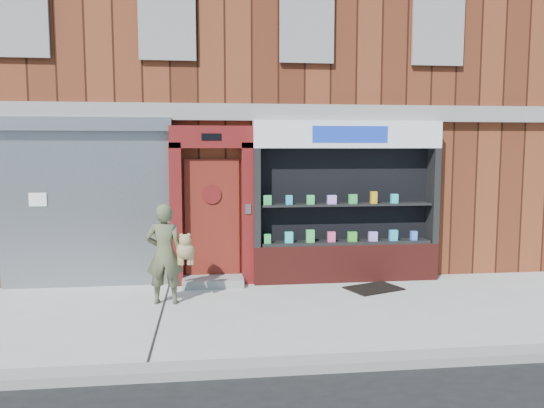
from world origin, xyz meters
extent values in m
plane|color=#9E9E99|center=(0.00, 0.00, 0.00)|extent=(80.00, 80.00, 0.00)
cube|color=gray|center=(0.00, -2.15, 0.06)|extent=(60.00, 0.30, 0.12)
cube|color=#4D2011|center=(0.00, 6.00, 4.00)|extent=(12.00, 8.00, 8.00)
cube|color=gray|center=(0.00, 1.92, 3.15)|extent=(12.00, 0.16, 0.30)
cube|color=black|center=(-4.00, 1.97, 4.80)|extent=(0.90, 0.06, 1.40)
cube|color=gray|center=(-4.00, 1.93, 4.80)|extent=(1.00, 0.06, 1.50)
cube|color=black|center=(-1.50, 1.97, 4.80)|extent=(0.90, 0.06, 1.40)
cube|color=gray|center=(-1.50, 1.93, 4.80)|extent=(1.00, 0.06, 1.50)
cube|color=black|center=(1.00, 1.97, 4.80)|extent=(0.90, 0.06, 1.40)
cube|color=gray|center=(1.00, 1.93, 4.80)|extent=(1.00, 0.06, 1.50)
cube|color=black|center=(3.50, 1.97, 4.80)|extent=(0.90, 0.06, 1.40)
cube|color=gray|center=(3.50, 1.93, 4.80)|extent=(1.00, 0.06, 1.50)
cube|color=gray|center=(-3.00, 1.94, 1.40)|extent=(3.00, 0.10, 2.80)
cube|color=slate|center=(-3.00, 1.88, 2.92)|extent=(3.10, 0.30, 0.24)
cube|color=white|center=(-3.80, 1.88, 1.60)|extent=(0.30, 0.01, 0.24)
cube|color=#580F0F|center=(-1.40, 1.86, 1.30)|extent=(0.22, 0.28, 2.60)
cube|color=#580F0F|center=(-0.10, 1.86, 1.30)|extent=(0.22, 0.28, 2.60)
cube|color=#580F0F|center=(-0.75, 1.86, 2.70)|extent=(1.50, 0.28, 0.40)
cube|color=black|center=(-0.75, 1.71, 2.70)|extent=(0.35, 0.01, 0.12)
cube|color=maroon|center=(-0.75, 1.97, 1.20)|extent=(1.00, 0.06, 2.20)
cylinder|color=black|center=(-0.75, 1.93, 1.65)|extent=(0.28, 0.02, 0.28)
cylinder|color=#580F0F|center=(-0.75, 1.92, 1.65)|extent=(0.34, 0.02, 0.34)
cube|color=gray|center=(-0.75, 1.70, 0.07)|extent=(1.10, 0.55, 0.15)
cube|color=slate|center=(-0.10, 1.71, 1.40)|extent=(0.10, 0.02, 0.18)
cube|color=#5A1915|center=(1.75, 1.80, 0.35)|extent=(3.50, 0.40, 0.70)
cube|color=black|center=(0.06, 1.80, 1.60)|extent=(0.12, 0.40, 1.80)
cube|color=black|center=(3.44, 1.80, 1.60)|extent=(0.12, 0.40, 1.80)
cube|color=black|center=(1.75, 1.99, 1.60)|extent=(3.30, 0.03, 1.80)
cube|color=black|center=(1.75, 1.80, 0.73)|extent=(3.20, 0.36, 0.06)
cube|color=black|center=(1.75, 1.80, 1.45)|extent=(3.20, 0.36, 0.04)
cube|color=white|center=(1.75, 1.80, 2.75)|extent=(3.50, 0.40, 0.50)
cube|color=#1732B0|center=(1.75, 1.59, 2.75)|extent=(1.40, 0.01, 0.30)
cube|color=green|center=(0.25, 1.72, 0.84)|extent=(0.12, 0.09, 0.17)
cube|color=#27BCC5|center=(0.65, 1.72, 0.86)|extent=(0.15, 0.09, 0.20)
cube|color=green|center=(1.05, 1.72, 0.88)|extent=(0.15, 0.09, 0.23)
cube|color=#DD4979|center=(1.45, 1.72, 0.85)|extent=(0.14, 0.09, 0.19)
cube|color=green|center=(1.85, 1.72, 0.85)|extent=(0.17, 0.09, 0.18)
cube|color=#A783ED|center=(2.25, 1.72, 0.85)|extent=(0.16, 0.09, 0.17)
cube|color=#28AAC8|center=(2.65, 1.72, 0.86)|extent=(0.15, 0.09, 0.20)
cube|color=#3F6ED9|center=(3.05, 1.72, 0.85)|extent=(0.12, 0.09, 0.17)
cube|color=green|center=(0.25, 1.72, 1.56)|extent=(0.15, 0.09, 0.18)
cube|color=#259BBD|center=(0.65, 1.72, 1.56)|extent=(0.12, 0.09, 0.17)
cube|color=green|center=(1.05, 1.72, 1.56)|extent=(0.14, 0.09, 0.17)
cube|color=#B787F3|center=(1.45, 1.72, 1.55)|extent=(0.16, 0.09, 0.16)
cube|color=green|center=(1.85, 1.72, 1.56)|extent=(0.15, 0.09, 0.18)
cube|color=gold|center=(2.25, 1.72, 1.58)|extent=(0.11, 0.09, 0.22)
cube|color=#27BCC5|center=(2.65, 1.72, 1.56)|extent=(0.13, 0.09, 0.17)
imported|color=#4E5437|center=(-1.53, 0.69, 0.81)|extent=(0.62, 0.44, 1.63)
sphere|color=olive|center=(-1.19, 0.66, 0.87)|extent=(0.29, 0.29, 0.29)
sphere|color=olive|center=(-1.19, 0.61, 1.04)|extent=(0.19, 0.19, 0.19)
sphere|color=olive|center=(-1.25, 0.61, 1.12)|extent=(0.07, 0.07, 0.07)
sphere|color=olive|center=(-1.14, 0.61, 1.12)|extent=(0.07, 0.07, 0.07)
cylinder|color=olive|center=(-1.29, 0.66, 0.72)|extent=(0.07, 0.07, 0.17)
cylinder|color=olive|center=(-1.10, 0.66, 0.72)|extent=(0.07, 0.07, 0.17)
cylinder|color=olive|center=(-1.25, 0.64, 0.72)|extent=(0.07, 0.07, 0.17)
cylinder|color=olive|center=(-1.14, 0.64, 0.72)|extent=(0.07, 0.07, 0.17)
cube|color=black|center=(2.09, 1.12, 0.01)|extent=(1.09, 0.93, 0.02)
camera|label=1|loc=(-0.82, -7.82, 2.50)|focal=35.00mm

